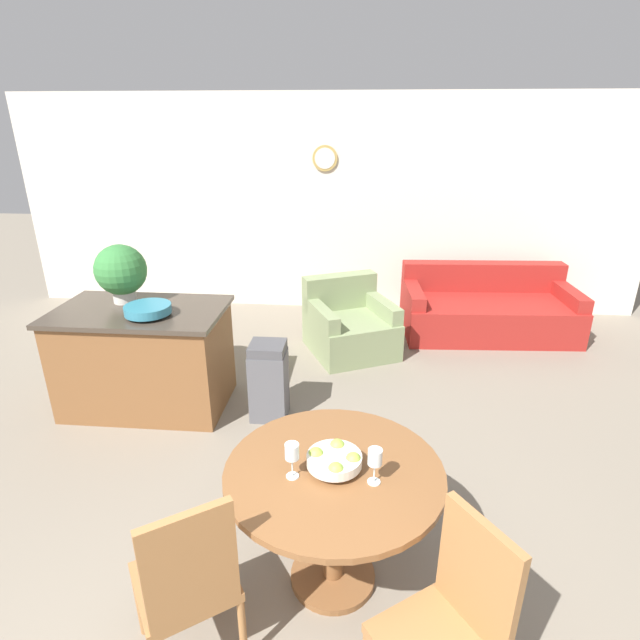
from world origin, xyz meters
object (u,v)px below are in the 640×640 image
teal_bowl (148,309)px  dining_chair_near_left (188,579)px  dining_chair_near_right (452,620)px  kitchen_island (146,358)px  fruit_bowl (335,459)px  armchair (349,327)px  couch (487,310)px  potted_plant (121,271)px  dining_table (334,496)px  wine_glass_left (292,453)px  trash_bin (269,381)px  wine_glass_right (375,458)px

teal_bowl → dining_chair_near_left: bearing=-64.4°
dining_chair_near_right → kitchen_island: size_ratio=0.69×
fruit_bowl → armchair: bearing=90.3°
dining_chair_near_left → kitchen_island: dining_chair_near_left is taller
dining_chair_near_left → couch: 4.72m
kitchen_island → dining_chair_near_right: bearing=-45.6°
teal_bowl → potted_plant: bearing=137.5°
dining_table → dining_chair_near_right: (0.51, -0.60, -0.06)m
couch → armchair: (-1.61, -0.66, 0.00)m
wine_glass_left → trash_bin: (-0.45, 1.68, -0.55)m
potted_plant → armchair: 2.40m
wine_glass_left → potted_plant: 2.62m
potted_plant → trash_bin: 1.57m
wine_glass_left → kitchen_island: bearing=131.0°
dining_chair_near_right → fruit_bowl: dining_chair_near_right is taller
dining_chair_near_right → couch: size_ratio=0.49×
wine_glass_right → trash_bin: (-0.84, 1.68, -0.55)m
potted_plant → armchair: (1.92, 1.12, -0.91)m
couch → armchair: 1.74m
fruit_bowl → trash_bin: (-0.65, 1.60, -0.47)m
wine_glass_right → armchair: 3.14m
trash_bin → armchair: size_ratio=0.60×
wine_glass_right → trash_bin: size_ratio=0.28×
teal_bowl → couch: (3.19, 2.09, -0.69)m
dining_chair_near_left → trash_bin: (-0.04, 2.11, -0.19)m
dining_table → wine_glass_right: bearing=-22.6°
dining_chair_near_left → wine_glass_right: dining_chair_near_left is taller
fruit_bowl → wine_glass_right: wine_glass_right is taller
armchair → teal_bowl: bearing=-163.0°
dining_chair_near_right → kitchen_island: bearing=9.9°
dining_chair_near_right → couch: bearing=-48.7°
dining_chair_near_left → teal_bowl: teal_bowl is taller
couch → teal_bowl: bearing=-150.1°
trash_bin → wine_glass_left: bearing=-75.1°
fruit_bowl → kitchen_island: 2.47m
fruit_bowl → dining_chair_near_left: bearing=-139.8°
wine_glass_right → kitchen_island: 2.67m
wine_glass_right → kitchen_island: bearing=137.4°
teal_bowl → kitchen_island: bearing=135.8°
wine_glass_right → trash_bin: bearing=116.6°
dining_table → trash_bin: dining_table is taller
dining_chair_near_right → teal_bowl: 3.05m
dining_chair_near_right → kitchen_island: (-2.26, 2.31, -0.07)m
dining_chair_near_left → armchair: (0.59, 3.50, -0.25)m
teal_bowl → dining_chair_near_right: bearing=-45.7°
dining_table → dining_chair_near_right: bearing=-49.7°
dining_table → potted_plant: (-1.93, 1.87, 0.60)m
fruit_bowl → kitchen_island: bearing=135.7°
dining_table → teal_bowl: teal_bowl is taller
dining_table → wine_glass_right: size_ratio=5.87×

